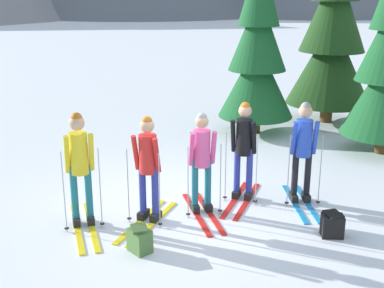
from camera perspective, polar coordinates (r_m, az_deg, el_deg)
The scene contains 10 objects.
ground_plane at distance 8.80m, azimuth -0.21°, elevation -7.03°, with size 400.00×400.00×0.00m, color white.
skier_in_yellow at distance 7.99m, azimuth -12.34°, elevation -2.23°, with size 0.61×1.77×1.82m.
skier_in_red at distance 8.02m, azimuth -4.92°, elevation -2.34°, with size 1.27×1.54×1.72m.
skier_in_pink at distance 8.32m, azimuth 1.05°, elevation -1.45°, with size 0.61×1.68×1.70m.
skier_in_black at distance 8.86m, azimuth 5.80°, elevation -0.13°, with size 1.20×1.54×1.75m.
skier_in_blue at distance 8.88m, azimuth 12.20°, elevation -0.25°, with size 0.65×1.64×1.77m.
pine_tree_mid at distance 14.22m, azimuth 15.34°, elevation 12.12°, with size 2.24×2.24×5.42m.
pine_tree_far at distance 12.83m, azimuth 7.27°, elevation 10.18°, with size 1.86×1.86×4.50m.
backpack_on_snow_front at distance 8.06m, azimuth 15.29°, elevation -8.63°, with size 0.38×0.33×0.38m.
backpack_on_snow_beside at distance 7.41m, azimuth -5.82°, elevation -10.49°, with size 0.35×0.39×0.38m.
Camera 1 is at (-2.10, -7.73, 3.64)m, focal length 48.13 mm.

